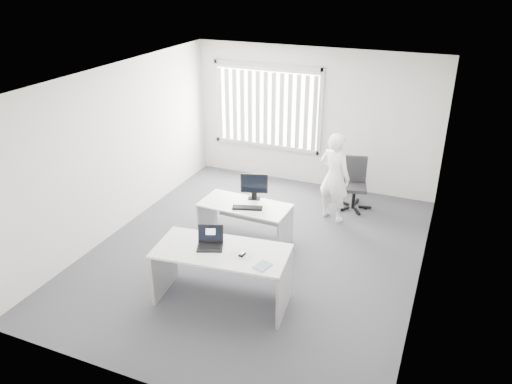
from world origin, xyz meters
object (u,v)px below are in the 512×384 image
at_px(person, 334,177).
at_px(monitor, 254,186).
at_px(desk_near, 222,264).
at_px(office_chair, 354,192).
at_px(laptop, 210,239).
at_px(desk_far, 245,215).

distance_m(person, monitor, 1.52).
bearing_deg(person, desk_near, 93.69).
relative_size(office_chair, person, 0.60).
distance_m(laptop, monitor, 1.89).
relative_size(office_chair, laptop, 2.90).
bearing_deg(monitor, person, 27.93).
bearing_deg(laptop, desk_far, 75.77).
xyz_separation_m(desk_far, office_chair, (1.39, 1.92, -0.18)).
distance_m(desk_near, laptop, 0.39).
bearing_deg(person, desk_far, 67.70).
relative_size(person, monitor, 3.64).
xyz_separation_m(office_chair, monitor, (-1.34, -1.66, 0.59)).
distance_m(desk_far, laptop, 1.70).
bearing_deg(person, monitor, 62.95).
height_order(office_chair, person, person).
bearing_deg(desk_far, office_chair, 55.98).
relative_size(person, laptop, 4.82).
bearing_deg(office_chair, monitor, -142.96).
height_order(desk_far, person, person).
xyz_separation_m(person, laptop, (-0.92, -2.96, 0.13)).
height_order(desk_far, office_chair, office_chair).
bearing_deg(person, office_chair, -95.40).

